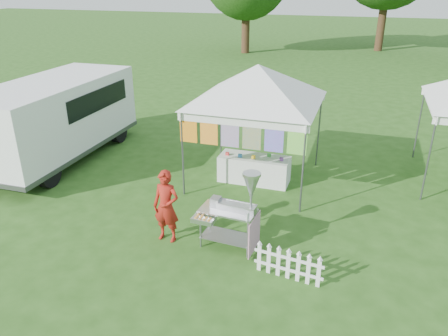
% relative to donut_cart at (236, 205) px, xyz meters
% --- Properties ---
extents(ground, '(120.00, 120.00, 0.00)m').
position_rel_donut_cart_xyz_m(ground, '(-0.46, -0.23, -0.97)').
color(ground, '#274E16').
rests_on(ground, ground).
extents(canopy_main, '(4.24, 4.24, 3.45)m').
position_rel_donut_cart_xyz_m(canopy_main, '(-0.46, 3.27, 2.02)').
color(canopy_main, '#59595E').
rests_on(canopy_main, ground).
extents(donut_cart, '(1.23, 0.76, 1.65)m').
position_rel_donut_cart_xyz_m(donut_cart, '(0.00, 0.00, 0.00)').
color(donut_cart, gray).
rests_on(donut_cart, ground).
extents(vendor, '(0.56, 0.38, 1.50)m').
position_rel_donut_cart_xyz_m(vendor, '(-1.40, -0.11, -0.22)').
color(vendor, maroon).
rests_on(vendor, ground).
extents(cargo_van, '(2.27, 5.50, 2.27)m').
position_rel_donut_cart_xyz_m(cargo_van, '(-6.28, 3.05, 0.25)').
color(cargo_van, white).
rests_on(cargo_van, ground).
extents(picket_fence, '(1.25, 0.19, 0.56)m').
position_rel_donut_cart_xyz_m(picket_fence, '(1.14, -0.61, -0.68)').
color(picket_fence, white).
rests_on(picket_fence, ground).
extents(display_table, '(1.80, 0.70, 0.68)m').
position_rel_donut_cart_xyz_m(display_table, '(-0.44, 3.12, -0.63)').
color(display_table, white).
rests_on(display_table, ground).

